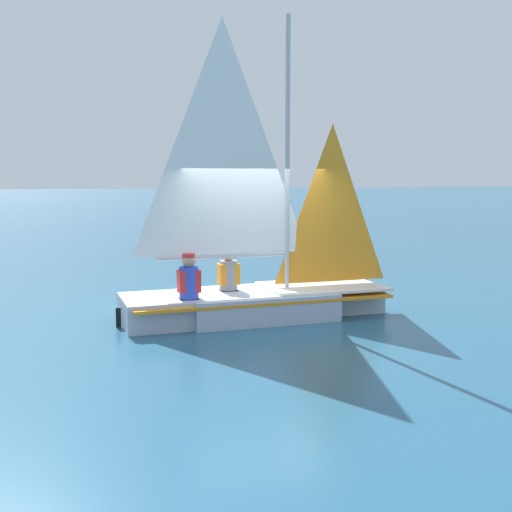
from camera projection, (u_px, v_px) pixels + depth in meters
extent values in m
plane|color=#235675|center=(256.00, 317.00, 10.87)|extent=(260.00, 260.00, 0.00)
cube|color=#B2BCCC|center=(256.00, 304.00, 10.85)|extent=(1.59, 2.45, 0.44)
cube|color=#B2BCCC|center=(348.00, 298.00, 11.40)|extent=(0.87, 1.03, 0.44)
cube|color=#B2BCCC|center=(154.00, 311.00, 10.29)|extent=(1.35, 1.03, 0.44)
cube|color=orange|center=(256.00, 296.00, 10.83)|extent=(1.63, 4.36, 0.05)
cube|color=silver|center=(322.00, 286.00, 11.21)|extent=(1.46, 2.01, 0.04)
cylinder|color=#B7B7BC|center=(287.00, 155.00, 10.72)|extent=(0.08, 0.08, 4.56)
cylinder|color=#B7B7BC|center=(224.00, 256.00, 10.56)|extent=(0.09, 2.24, 0.07)
pyramid|color=white|center=(223.00, 138.00, 10.33)|extent=(0.07, 2.13, 3.79)
pyramid|color=orange|center=(332.00, 203.00, 11.09)|extent=(0.06, 1.50, 2.73)
cube|color=black|center=(118.00, 318.00, 10.11)|extent=(0.03, 0.08, 0.31)
cube|color=black|center=(229.00, 303.00, 10.93)|extent=(0.24, 0.28, 0.45)
cylinder|color=gray|center=(228.00, 275.00, 10.87)|extent=(0.30, 0.30, 0.50)
cube|color=orange|center=(228.00, 274.00, 10.87)|extent=(0.26, 0.34, 0.35)
sphere|color=tan|center=(228.00, 255.00, 10.83)|extent=(0.22, 0.22, 0.22)
cube|color=black|center=(189.00, 312.00, 10.17)|extent=(0.24, 0.28, 0.45)
cylinder|color=blue|center=(189.00, 283.00, 10.11)|extent=(0.30, 0.30, 0.50)
cube|color=red|center=(189.00, 281.00, 10.11)|extent=(0.26, 0.34, 0.35)
sphere|color=tan|center=(189.00, 261.00, 10.07)|extent=(0.22, 0.22, 0.22)
cylinder|color=red|center=(189.00, 255.00, 10.06)|extent=(0.21, 0.21, 0.06)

